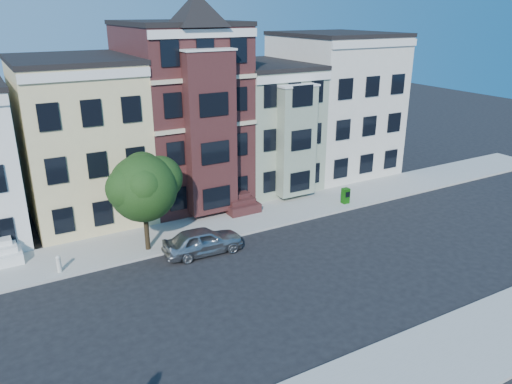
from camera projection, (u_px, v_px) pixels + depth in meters
ground at (293, 281)px, 25.33m from camera, size 120.00×120.00×0.00m
far_sidewalk at (224, 224)px, 31.83m from camera, size 60.00×4.00×0.15m
near_sidewalk at (411, 374)px, 18.79m from camera, size 60.00×4.00×0.15m
house_yellow at (80, 141)px, 32.18m from camera, size 7.00×9.00×10.00m
house_brown at (181, 115)px, 35.09m from camera, size 7.00×9.00×12.00m
house_green at (261, 126)px, 38.63m from camera, size 6.00×9.00×9.00m
house_cream at (333, 105)px, 41.55m from camera, size 8.00×9.00×11.00m
street_tree at (143, 193)px, 27.24m from camera, size 7.72×7.72×6.86m
parked_car at (203, 241)px, 27.98m from camera, size 4.58×2.01×1.54m
newspaper_box at (345, 196)px, 34.98m from camera, size 0.49×0.43×1.08m
fire_hydrant at (59, 265)px, 25.81m from camera, size 0.34×0.34×0.74m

